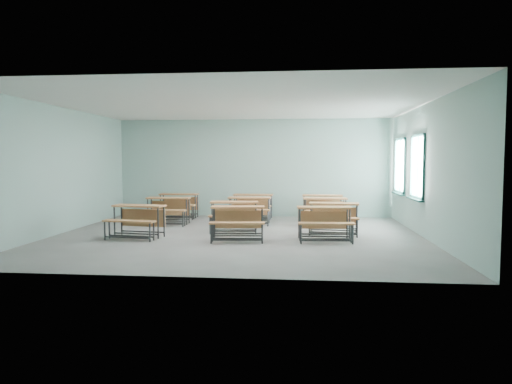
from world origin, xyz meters
TOP-DOWN VIEW (x-y plane):
  - room at (0.08, 0.03)m, footprint 9.04×8.04m
  - desk_unit_r0c0 at (-2.35, -0.48)m, footprint 1.35×1.00m
  - desk_unit_r0c1 at (0.09, -0.55)m, footprint 1.32×0.94m
  - desk_unit_r0c2 at (2.10, -0.44)m, footprint 1.29×0.91m
  - desk_unit_r1c1 at (-0.17, 0.69)m, footprint 1.31×0.93m
  - desk_unit_r1c2 at (2.38, 0.53)m, footprint 1.32×0.95m
  - desk_unit_r2c0 at (-2.28, 1.81)m, footprint 1.25×0.85m
  - desk_unit_r2c1 at (0.06, 2.12)m, footprint 1.26×0.86m
  - desk_unit_r2c2 at (2.26, 2.07)m, footprint 1.29×0.91m
  - desk_unit_r3c0 at (-2.36, 3.29)m, footprint 1.25×0.84m
  - desk_unit_r3c1 at (0.05, 3.29)m, footprint 1.28×0.88m
  - desk_unit_r3c2 at (2.23, 3.19)m, footprint 1.28×0.89m

SIDE VIEW (x-z plane):
  - desk_unit_r0c0 at x=-2.35m, z-range 0.13..0.91m
  - desk_unit_r0c1 at x=0.09m, z-range 0.13..0.91m
  - desk_unit_r0c2 at x=2.10m, z-range 0.13..0.91m
  - desk_unit_r1c1 at x=-0.17m, z-range 0.13..0.91m
  - desk_unit_r1c2 at x=2.38m, z-range 0.13..0.91m
  - desk_unit_r2c0 at x=-2.28m, z-range 0.13..0.91m
  - desk_unit_r2c1 at x=0.06m, z-range 0.13..0.91m
  - desk_unit_r2c2 at x=2.26m, z-range 0.13..0.91m
  - desk_unit_r3c0 at x=-2.36m, z-range 0.13..0.91m
  - desk_unit_r3c1 at x=0.05m, z-range 0.13..0.91m
  - desk_unit_r3c2 at x=2.23m, z-range 0.13..0.91m
  - room at x=0.08m, z-range -0.02..3.22m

